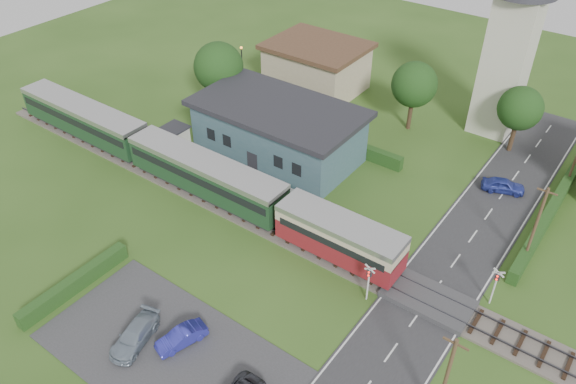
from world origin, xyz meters
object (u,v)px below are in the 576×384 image
Objects in this scene: church_tower at (513,34)px; crossing_signal_near at (369,278)px; car_park_silver at (135,335)px; pedestrian_far at (178,145)px; equipment_hut at (176,139)px; station_building at (278,130)px; house_west at (317,66)px; pedestrian_near at (305,201)px; crossing_signal_far at (496,282)px; car_park_blue at (181,337)px; train at (179,163)px; car_on_road at (503,185)px.

church_tower is 29.57m from crossing_signal_near.
crossing_signal_near is (1.40, -28.41, -8.08)m from church_tower.
car_park_silver is 2.29× the size of pedestrian_far.
pedestrian_far is at bearing -30.35° from equipment_hut.
house_west reaches higher than station_building.
station_building is 9.73m from pedestrian_far.
house_west reaches higher than car_park_silver.
pedestrian_near is at bearing -75.20° from pedestrian_far.
station_building reaches higher than pedestrian_far.
station_building reaches higher than crossing_signal_near.
station_building is at bearing 164.37° from crossing_signal_far.
car_park_blue is at bearing -69.25° from house_west.
crossing_signal_far reaches higher than pedestrian_far.
train is at bearing -126.51° from church_tower.
crossing_signal_far is (8.60, -23.61, -8.08)m from church_tower.
car_on_road is 0.88× the size of car_park_silver.
station_building is 9.20× the size of pedestrian_near.
train is at bearing -40.45° from equipment_hut.
train is 11.71× the size of car_on_road.
equipment_hut is 0.69× the size of car_on_road.
train is (3.75, -3.20, 0.43)m from equipment_hut.
crossing_signal_near is 16.05m from car_park_silver.
church_tower is at bearing 53.49° from train.
car_on_road is (3.37, 18.30, -1.46)m from crossing_signal_near.
car_park_blue is (-7.79, -10.50, -1.49)m from crossing_signal_near.
church_tower is at bearing 4.84° from car_on_road.
pedestrian_near is (11.60, 2.98, -0.86)m from train.
church_tower is (19.25, 26.00, 8.05)m from train.
crossing_signal_near reaches higher than car_on_road.
crossing_signal_far is 14.11m from car_on_road.
church_tower is 26.39m from crossing_signal_far.
crossing_signal_near and crossing_signal_far have the same top height.
pedestrian_near is (-16.25, 0.59, -0.82)m from crossing_signal_far.
crossing_signal_near is at bearing -87.18° from church_tower.
church_tower is at bearing 97.59° from car_park_blue.
car_park_silver is at bearing -102.37° from church_tower.
crossing_signal_far is (27.85, 2.39, -0.04)m from train.
pedestrian_near is at bearing 111.44° from car_park_blue.
house_west is 25.86m from car_on_road.
pedestrian_far is (-13.55, 17.50, 0.68)m from car_park_silver.
equipment_hut is at bearing 139.55° from train.
car_park_silver is (6.09, -23.61, -2.00)m from station_building.
station_building is 4.88× the size of crossing_signal_far.
car_on_road is at bearing -16.02° from house_west.
crossing_signal_far is at bearing -69.98° from church_tower.
station_building reaches higher than car_on_road.
crossing_signal_near is 1.78× the size of pedestrian_far.
church_tower reaches higher than car_on_road.
equipment_hut is at bearing 113.58° from car_park_silver.
car_park_blue is at bearing -44.13° from equipment_hut.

